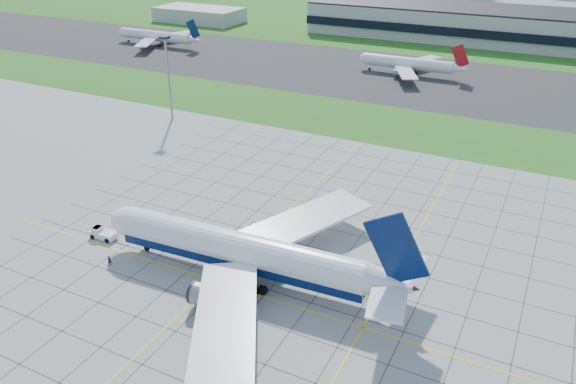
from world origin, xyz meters
The scene contains 12 objects.
ground centered at (0.00, 0.00, 0.00)m, with size 1400.00×1400.00×0.00m, color #999994.
grass_median centered at (0.00, 90.00, 0.02)m, with size 700.00×35.00×0.04m, color #305F1B.
asphalt_taxiway centered at (0.00, 145.00, 0.03)m, with size 700.00×75.00×0.04m, color #383838.
grass_far centered at (0.00, 255.00, 0.02)m, with size 700.00×145.00×0.04m, color #305F1B.
apron_markings centered at (0.43, 11.09, 0.02)m, with size 120.00×130.00×0.03m.
service_block centered at (-160.00, 210.00, 4.00)m, with size 50.00×25.00×8.00m, color #B7B7B2.
light_mast centered at (-70.00, 65.00, 16.18)m, with size 2.50×2.50×25.60m.
airliner centered at (-6.08, 1.58, 5.24)m, with size 60.93×61.63×19.17m.
pushback_tug centered at (-38.19, 0.25, 0.99)m, with size 8.02×3.04×2.22m.
crew_near centered at (-30.12, -6.51, 0.94)m, with size 0.69×0.45×1.88m, color black.
distant_jet_0 centered at (-141.53, 147.90, 4.49)m, with size 45.71×42.66×14.08m.
distant_jet_1 centered at (-17.83, 149.75, 4.49)m, with size 41.11×42.66×14.08m.
Camera 1 is at (38.56, -69.32, 59.18)m, focal length 35.00 mm.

